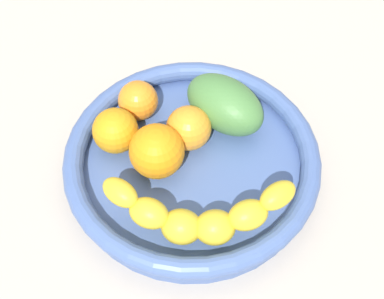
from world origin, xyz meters
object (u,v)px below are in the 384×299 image
(banana_draped_left, at_px, (198,215))
(orange_front, at_px, (115,131))
(fruit_bowl, at_px, (192,163))
(orange_mid_right, at_px, (157,150))
(mango_green, at_px, (225,104))
(orange_rear, at_px, (187,128))
(orange_mid_left, at_px, (138,100))

(banana_draped_left, xyz_separation_m, orange_front, (0.13, 0.09, -0.01))
(fruit_bowl, bearing_deg, banana_draped_left, 177.50)
(orange_front, bearing_deg, orange_mid_right, -129.32)
(orange_mid_right, height_order, mango_green, orange_mid_right)
(fruit_bowl, bearing_deg, orange_mid_right, 88.30)
(orange_mid_right, bearing_deg, banana_draped_left, -158.17)
(banana_draped_left, bearing_deg, mango_green, -18.83)
(orange_mid_right, height_order, orange_rear, orange_mid_right)
(fruit_bowl, xyz_separation_m, orange_front, (0.04, 0.09, 0.03))
(fruit_bowl, relative_size, mango_green, 2.86)
(orange_front, relative_size, orange_rear, 1.01)
(fruit_bowl, height_order, mango_green, mango_green)
(fruit_bowl, xyz_separation_m, orange_mid_right, (0.00, 0.04, 0.03))
(orange_mid_left, bearing_deg, banana_draped_left, -163.11)
(banana_draped_left, height_order, orange_front, banana_draped_left)
(orange_rear, xyz_separation_m, mango_green, (0.03, -0.05, 0.00))
(fruit_bowl, height_order, banana_draped_left, banana_draped_left)
(banana_draped_left, bearing_deg, fruit_bowl, -2.50)
(orange_mid_left, relative_size, orange_rear, 0.92)
(orange_mid_right, bearing_deg, orange_front, 50.68)
(orange_rear, height_order, mango_green, mango_green)
(fruit_bowl, bearing_deg, orange_front, 65.80)
(orange_rear, bearing_deg, orange_mid_right, 129.08)
(fruit_bowl, distance_m, orange_front, 0.10)
(orange_mid_left, distance_m, orange_rear, 0.08)
(orange_mid_right, bearing_deg, orange_mid_left, 11.16)
(orange_front, height_order, mango_green, mango_green)
(orange_rear, distance_m, mango_green, 0.06)
(banana_draped_left, relative_size, orange_rear, 3.94)
(orange_rear, bearing_deg, fruit_bowl, -177.09)
(banana_draped_left, relative_size, orange_front, 3.90)
(orange_front, height_order, orange_rear, same)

